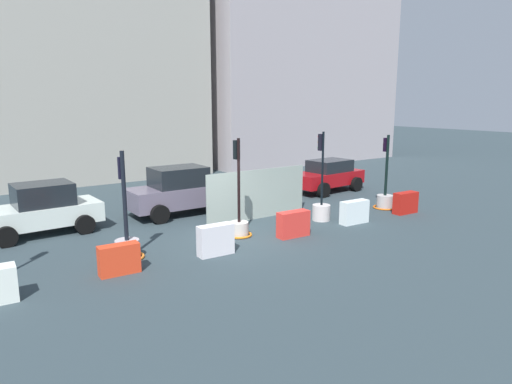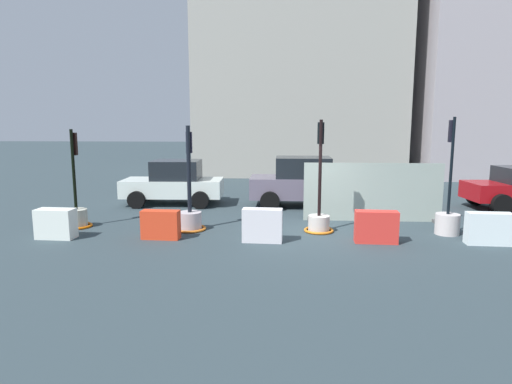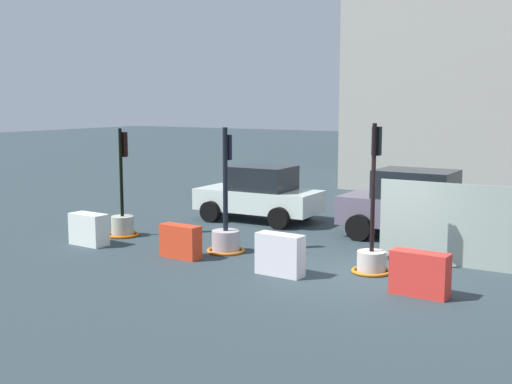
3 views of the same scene
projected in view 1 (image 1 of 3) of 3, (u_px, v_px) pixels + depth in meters
name	position (u px, v px, depth m)	size (l,w,h in m)	color
ground_plane	(241.00, 238.00, 14.97)	(120.00, 120.00, 0.00)	#2F3D43
traffic_light_1	(127.00, 242.00, 12.95)	(0.94, 0.94, 3.08)	#B6ABB0
traffic_light_2	(239.00, 220.00, 15.11)	(0.87, 0.87, 3.25)	beige
traffic_light_3	(321.00, 206.00, 17.11)	(0.67, 0.67, 3.33)	beige
traffic_light_4	(385.00, 197.00, 19.05)	(0.94, 0.94, 3.06)	#B2ACAB
construction_barrier_1	(119.00, 259.00, 11.79)	(1.05, 0.42, 0.79)	red
construction_barrier_2	(216.00, 240.00, 13.24)	(1.08, 0.43, 0.90)	silver
construction_barrier_3	(293.00, 224.00, 15.04)	(1.13, 0.45, 0.86)	red
construction_barrier_4	(354.00, 212.00, 16.68)	(1.15, 0.44, 0.85)	white
construction_barrier_5	(406.00, 203.00, 18.18)	(1.08, 0.45, 0.85)	red
car_red_compact	(328.00, 175.00, 22.53)	(3.99, 2.25, 1.57)	#A30E13
car_grey_saloon	(179.00, 191.00, 17.97)	(3.96, 2.11, 1.88)	slate
car_white_van	(41.00, 210.00, 15.31)	(3.90, 2.20, 1.72)	silver
building_main_facade	(88.00, 31.00, 25.64)	(12.76, 6.32, 16.49)	#A4A196
building_corner_block	(290.00, 49.00, 33.90)	(15.87, 7.95, 16.37)	#A69EA2
site_fence_panel	(258.00, 195.00, 17.28)	(4.43, 0.50, 1.89)	#94A499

